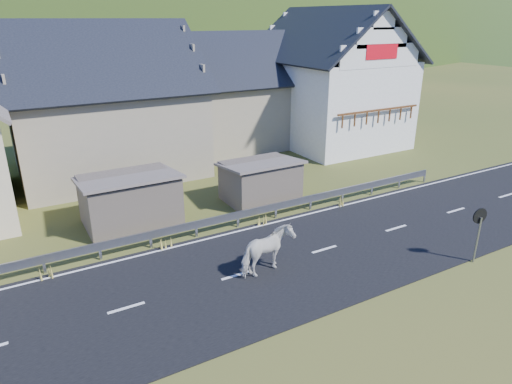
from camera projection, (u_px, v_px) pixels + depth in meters
ground at (236, 276)px, 16.56m from camera, size 160.00×160.00×0.00m
road at (236, 276)px, 16.55m from camera, size 60.00×7.00×0.04m
lane_markings at (236, 275)px, 16.54m from camera, size 60.00×6.60×0.01m
guardrail at (196, 225)px, 19.34m from camera, size 28.10×0.09×0.75m
shed_left at (130, 200)px, 20.50m from camera, size 4.30×3.30×2.40m
shed_right at (260, 182)px, 23.15m from camera, size 3.80×2.90×2.20m
house_stone_a at (101, 94)px, 26.59m from camera, size 10.80×9.80×8.90m
house_stone_b at (237, 85)px, 32.99m from camera, size 9.80×8.80×8.10m
house_white at (330, 73)px, 33.05m from camera, size 8.80×10.80×9.70m
mountain at (29, 99)px, 171.92m from camera, size 440.00×280.00×260.00m
horse at (267, 251)px, 16.45m from camera, size 1.37×2.22×1.75m
traffic_mirror at (479, 223)px, 17.00m from camera, size 0.61×0.21×2.22m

